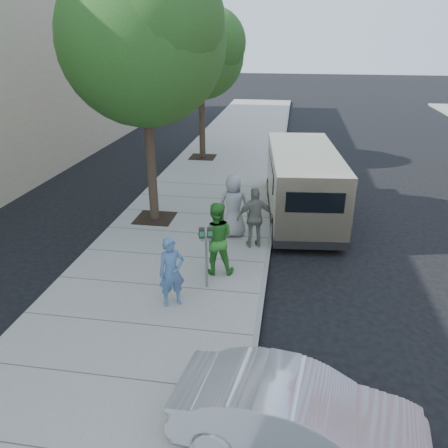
{
  "coord_description": "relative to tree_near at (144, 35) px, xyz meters",
  "views": [
    {
      "loc": [
        1.91,
        -9.96,
        5.58
      ],
      "look_at": [
        0.3,
        0.14,
        1.1
      ],
      "focal_mm": 35.0,
      "sensor_mm": 36.0,
      "label": 1
    }
  ],
  "objects": [
    {
      "name": "person_striped_polo",
      "position": [
        3.29,
        -1.49,
        -4.54
      ],
      "size": [
        1.08,
        0.69,
        1.71
      ],
      "primitive_type": "imported",
      "rotation": [
        0.0,
        0.0,
        3.43
      ],
      "color": "gray",
      "rests_on": "sidewalk"
    },
    {
      "name": "tree_near",
      "position": [
        0.0,
        0.0,
        0.0
      ],
      "size": [
        4.62,
        4.6,
        7.53
      ],
      "color": "black",
      "rests_on": "sidewalk"
    },
    {
      "name": "person_green_shirt",
      "position": [
        2.48,
        -3.05,
        -4.48
      ],
      "size": [
        0.98,
        0.82,
        1.83
      ],
      "primitive_type": "imported",
      "rotation": [
        0.0,
        0.0,
        3.3
      ],
      "color": "green",
      "rests_on": "sidewalk"
    },
    {
      "name": "person_gray_shirt",
      "position": [
        2.61,
        -0.86,
        -4.48
      ],
      "size": [
        1.01,
        0.78,
        1.84
      ],
      "primitive_type": "imported",
      "rotation": [
        0.0,
        0.0,
        3.37
      ],
      "color": "#99999B",
      "rests_on": "sidewalk"
    },
    {
      "name": "sedan",
      "position": [
        4.48,
        -7.68,
        -4.95
      ],
      "size": [
        3.76,
        1.74,
        1.19
      ],
      "primitive_type": "imported",
      "rotation": [
        0.0,
        0.0,
        1.44
      ],
      "color": "silver",
      "rests_on": "ground"
    },
    {
      "name": "van",
      "position": [
        4.54,
        1.24,
        -4.37
      ],
      "size": [
        2.57,
        6.17,
        2.23
      ],
      "rotation": [
        0.0,
        0.0,
        0.1
      ],
      "color": "beige",
      "rests_on": "ground"
    },
    {
      "name": "sidewalk",
      "position": [
        1.25,
        -2.4,
        -5.47
      ],
      "size": [
        5.0,
        60.0,
        0.15
      ],
      "primitive_type": "cube",
      "color": "gray",
      "rests_on": "ground"
    },
    {
      "name": "person_officer",
      "position": [
        1.79,
        -4.56,
        -4.62
      ],
      "size": [
        0.68,
        0.61,
        1.56
      ],
      "primitive_type": "imported",
      "rotation": [
        0.0,
        0.0,
        0.53
      ],
      "color": "#4C73A1",
      "rests_on": "sidewalk"
    },
    {
      "name": "tree_far",
      "position": [
        -0.0,
        7.6,
        -0.66
      ],
      "size": [
        3.92,
        3.8,
        6.49
      ],
      "color": "black",
      "rests_on": "sidewalk"
    },
    {
      "name": "ground",
      "position": [
        2.25,
        -2.4,
        -5.55
      ],
      "size": [
        120.0,
        120.0,
        0.0
      ],
      "primitive_type": "plane",
      "color": "black",
      "rests_on": "ground"
    },
    {
      "name": "parking_meter",
      "position": [
        2.39,
        -3.78,
        -4.31
      ],
      "size": [
        0.33,
        0.19,
        1.5
      ],
      "rotation": [
        0.0,
        0.0,
        0.27
      ],
      "color": "gray",
      "rests_on": "sidewalk"
    },
    {
      "name": "curb_face",
      "position": [
        3.69,
        -2.4,
        -5.47
      ],
      "size": [
        0.12,
        60.0,
        0.16
      ],
      "primitive_type": "cube",
      "color": "gray",
      "rests_on": "ground"
    }
  ]
}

